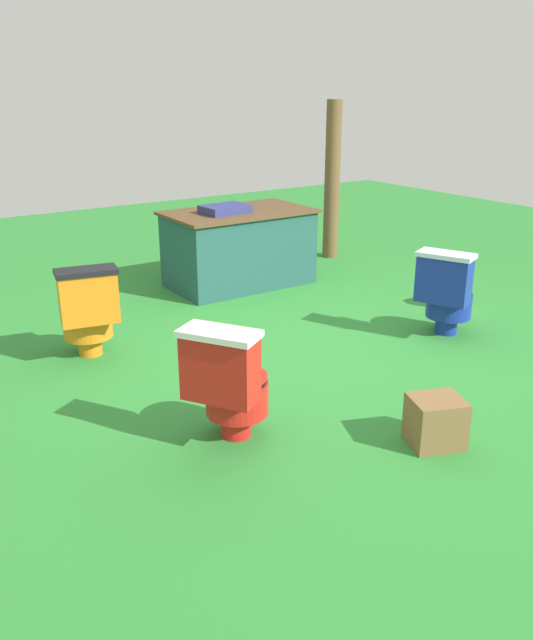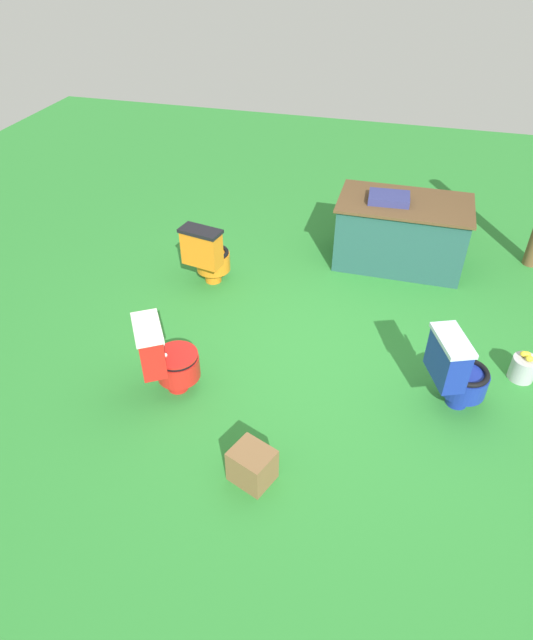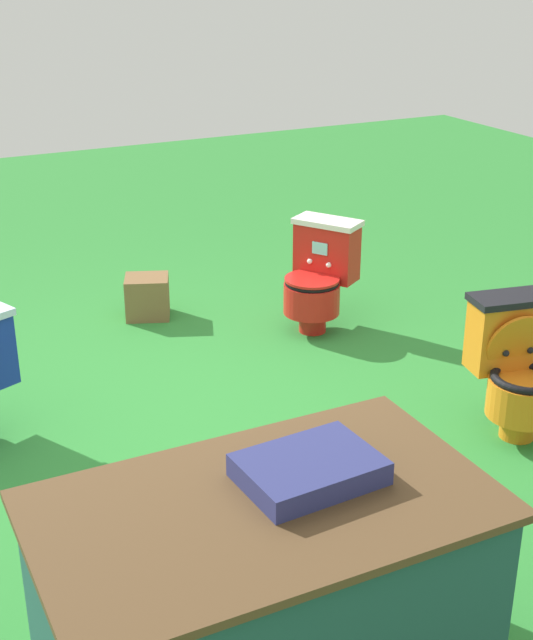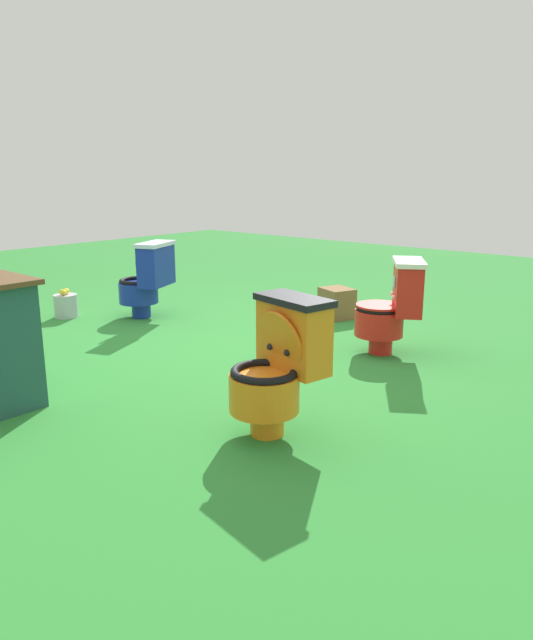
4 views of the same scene
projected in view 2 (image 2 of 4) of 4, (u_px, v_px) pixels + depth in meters
ground at (328, 356)px, 5.09m from camera, size 14.00×14.00×0.00m
toilet_orange at (208, 255)px, 5.82m from camera, size 0.49×0.56×0.73m
toilet_red at (166, 357)px, 4.51m from camera, size 0.63×0.60×0.73m
toilet_blue at (457, 371)px, 4.38m from camera, size 0.61×0.56×0.73m
vendor_table at (401, 232)px, 6.18m from camera, size 1.46×0.87×0.85m
small_crate at (252, 465)px, 3.92m from camera, size 0.37×0.35×0.29m
lemon_bucket at (523, 368)px, 4.79m from camera, size 0.22×0.22×0.28m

